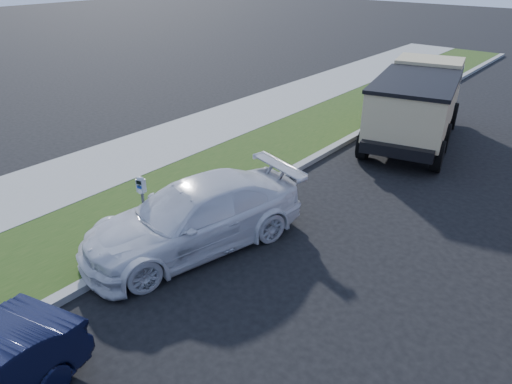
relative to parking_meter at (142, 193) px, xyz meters
The scene contains 5 objects.
ground 3.40m from the parking_meter, 13.82° to the left, with size 120.00×120.00×0.00m, color black.
streetside 3.84m from the parking_meter, 131.56° to the left, with size 6.12×50.00×0.15m.
parking_meter is the anchor object (origin of this frame).
white_wagon 1.27m from the parking_meter, 27.38° to the left, with size 1.99×4.89×1.42m, color silver.
dump_truck 10.02m from the parking_meter, 78.14° to the left, with size 3.62×6.45×2.39m.
Camera 1 is at (4.30, -5.87, 5.62)m, focal length 32.00 mm.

